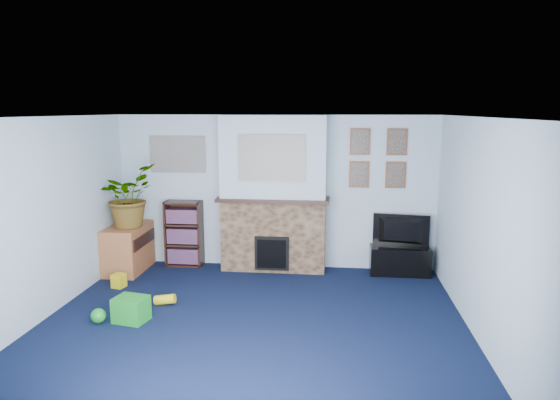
# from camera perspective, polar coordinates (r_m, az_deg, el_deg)

# --- Properties ---
(floor) EXTENTS (5.00, 4.50, 0.01)m
(floor) POSITION_cam_1_polar(r_m,az_deg,el_deg) (6.04, -3.19, -13.93)
(floor) COLOR black
(floor) RESTS_ON ground
(ceiling) EXTENTS (5.00, 4.50, 0.01)m
(ceiling) POSITION_cam_1_polar(r_m,az_deg,el_deg) (5.51, -3.44, 9.46)
(ceiling) COLOR white
(ceiling) RESTS_ON wall_back
(wall_back) EXTENTS (5.00, 0.04, 2.40)m
(wall_back) POSITION_cam_1_polar(r_m,az_deg,el_deg) (7.84, -0.58, 0.92)
(wall_back) COLOR #AFC3D3
(wall_back) RESTS_ON ground
(wall_front) EXTENTS (5.00, 0.04, 2.40)m
(wall_front) POSITION_cam_1_polar(r_m,az_deg,el_deg) (3.55, -9.47, -10.96)
(wall_front) COLOR #AFC3D3
(wall_front) RESTS_ON ground
(wall_left) EXTENTS (0.04, 4.50, 2.40)m
(wall_left) POSITION_cam_1_polar(r_m,az_deg,el_deg) (6.55, -25.43, -1.97)
(wall_left) COLOR #AFC3D3
(wall_left) RESTS_ON ground
(wall_right) EXTENTS (0.04, 4.50, 2.40)m
(wall_right) POSITION_cam_1_polar(r_m,az_deg,el_deg) (5.80, 21.89, -3.20)
(wall_right) COLOR #AFC3D3
(wall_right) RESTS_ON ground
(chimney_breast) EXTENTS (1.72, 0.50, 2.40)m
(chimney_breast) POSITION_cam_1_polar(r_m,az_deg,el_deg) (7.65, -0.76, 0.55)
(chimney_breast) COLOR brown
(chimney_breast) RESTS_ON ground
(collage_main) EXTENTS (1.00, 0.03, 0.68)m
(collage_main) POSITION_cam_1_polar(r_m,az_deg,el_deg) (7.36, -0.97, 4.85)
(collage_main) COLOR gray
(collage_main) RESTS_ON chimney_breast
(collage_left) EXTENTS (0.90, 0.03, 0.58)m
(collage_left) POSITION_cam_1_polar(r_m,az_deg,el_deg) (8.09, -11.61, 5.14)
(collage_left) COLOR gray
(collage_left) RESTS_ON wall_back
(portrait_tl) EXTENTS (0.30, 0.03, 0.40)m
(portrait_tl) POSITION_cam_1_polar(r_m,az_deg,el_deg) (7.69, 9.12, 6.60)
(portrait_tl) COLOR brown
(portrait_tl) RESTS_ON wall_back
(portrait_tr) EXTENTS (0.30, 0.03, 0.40)m
(portrait_tr) POSITION_cam_1_polar(r_m,az_deg,el_deg) (7.73, 13.22, 6.48)
(portrait_tr) COLOR brown
(portrait_tr) RESTS_ON wall_back
(portrait_bl) EXTENTS (0.30, 0.03, 0.40)m
(portrait_bl) POSITION_cam_1_polar(r_m,az_deg,el_deg) (7.73, 9.02, 2.91)
(portrait_bl) COLOR brown
(portrait_bl) RESTS_ON wall_back
(portrait_br) EXTENTS (0.30, 0.03, 0.40)m
(portrait_br) POSITION_cam_1_polar(r_m,az_deg,el_deg) (7.78, 13.07, 2.81)
(portrait_br) COLOR brown
(portrait_br) RESTS_ON wall_back
(tv_stand) EXTENTS (0.90, 0.38, 0.42)m
(tv_stand) POSITION_cam_1_polar(r_m,az_deg,el_deg) (7.86, 13.53, -6.65)
(tv_stand) COLOR black
(tv_stand) RESTS_ON ground
(television) EXTENTS (0.85, 0.23, 0.49)m
(television) POSITION_cam_1_polar(r_m,az_deg,el_deg) (7.77, 13.64, -3.49)
(television) COLOR black
(television) RESTS_ON tv_stand
(bookshelf) EXTENTS (0.58, 0.28, 1.05)m
(bookshelf) POSITION_cam_1_polar(r_m,az_deg,el_deg) (8.15, -10.89, -3.93)
(bookshelf) COLOR black
(bookshelf) RESTS_ON ground
(sideboard) EXTENTS (0.51, 0.92, 0.71)m
(sideboard) POSITION_cam_1_polar(r_m,az_deg,el_deg) (8.13, -16.94, -5.33)
(sideboard) COLOR #A45E34
(sideboard) RESTS_ON ground
(potted_plant) EXTENTS (0.77, 0.88, 0.94)m
(potted_plant) POSITION_cam_1_polar(r_m,az_deg,el_deg) (7.89, -17.07, 0.42)
(potted_plant) COLOR #26661E
(potted_plant) RESTS_ON sideboard
(mantel_clock) EXTENTS (0.10, 0.06, 0.14)m
(mantel_clock) POSITION_cam_1_polar(r_m,az_deg,el_deg) (7.60, -1.23, 0.77)
(mantel_clock) COLOR gold
(mantel_clock) RESTS_ON chimney_breast
(mantel_candle) EXTENTS (0.05, 0.05, 0.17)m
(mantel_candle) POSITION_cam_1_polar(r_m,az_deg,el_deg) (7.56, 1.58, 0.79)
(mantel_candle) COLOR #B2BFC6
(mantel_candle) RESTS_ON chimney_breast
(mantel_teddy) EXTENTS (0.12, 0.12, 0.12)m
(mantel_teddy) POSITION_cam_1_polar(r_m,az_deg,el_deg) (7.67, -4.52, 0.79)
(mantel_teddy) COLOR gray
(mantel_teddy) RESTS_ON chimney_breast
(mantel_can) EXTENTS (0.06, 0.06, 0.13)m
(mantel_can) POSITION_cam_1_polar(r_m,az_deg,el_deg) (7.55, 3.91, 0.60)
(mantel_can) COLOR yellow
(mantel_can) RESTS_ON chimney_breast
(green_crate) EXTENTS (0.42, 0.36, 0.30)m
(green_crate) POSITION_cam_1_polar(r_m,az_deg,el_deg) (6.30, -16.65, -11.93)
(green_crate) COLOR #198C26
(green_crate) RESTS_ON ground
(toy_ball) EXTENTS (0.18, 0.18, 0.18)m
(toy_ball) POSITION_cam_1_polar(r_m,az_deg,el_deg) (6.39, -20.05, -12.32)
(toy_ball) COLOR #198C26
(toy_ball) RESTS_ON ground
(toy_block) EXTENTS (0.19, 0.19, 0.20)m
(toy_block) POSITION_cam_1_polar(r_m,az_deg,el_deg) (7.49, -17.95, -8.67)
(toy_block) COLOR yellow
(toy_block) RESTS_ON ground
(toy_tube) EXTENTS (0.28, 0.12, 0.16)m
(toy_tube) POSITION_cam_1_polar(r_m,az_deg,el_deg) (6.71, -13.01, -11.02)
(toy_tube) COLOR yellow
(toy_tube) RESTS_ON ground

